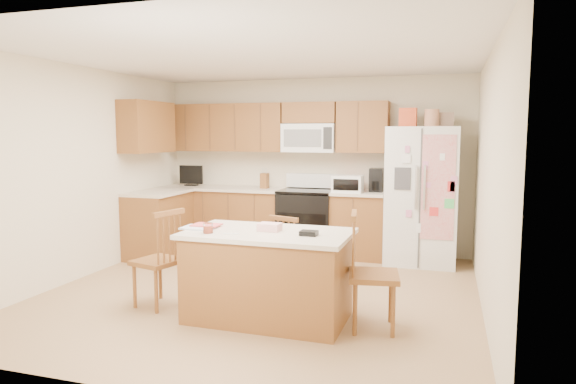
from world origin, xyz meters
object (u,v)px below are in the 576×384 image
(island, at_px, (268,275))
(windsor_chair_right, at_px, (371,274))
(windsor_chair_back, at_px, (290,258))
(stove, at_px, (307,221))
(windsor_chair_left, at_px, (159,261))
(refrigerator, at_px, (422,194))

(island, height_order, windsor_chair_right, windsor_chair_right)
(windsor_chair_back, bearing_deg, island, -90.26)
(stove, relative_size, island, 0.71)
(windsor_chair_back, bearing_deg, windsor_chair_left, -149.04)
(windsor_chair_right, bearing_deg, windsor_chair_back, 144.80)
(refrigerator, xyz_separation_m, windsor_chair_back, (-1.23, -1.87, -0.51))
(windsor_chair_back, relative_size, windsor_chair_right, 0.84)
(windsor_chair_back, bearing_deg, stove, 99.94)
(stove, relative_size, windsor_chair_left, 1.16)
(windsor_chair_back, distance_m, windsor_chair_right, 1.15)
(refrigerator, height_order, windsor_chair_back, refrigerator)
(stove, xyz_separation_m, windsor_chair_back, (0.34, -1.93, -0.06))
(windsor_chair_back, bearing_deg, refrigerator, 56.62)
(island, relative_size, windsor_chair_right, 1.53)
(stove, xyz_separation_m, windsor_chair_left, (-0.81, -2.62, -0.01))
(island, xyz_separation_m, windsor_chair_left, (-1.14, 0.01, 0.04))
(island, bearing_deg, stove, 97.27)
(refrigerator, relative_size, windsor_chair_left, 2.09)
(stove, relative_size, windsor_chair_back, 1.30)
(island, distance_m, windsor_chair_right, 0.94)
(stove, relative_size, windsor_chair_right, 1.10)
(island, xyz_separation_m, windsor_chair_back, (0.00, 0.70, -0.01))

